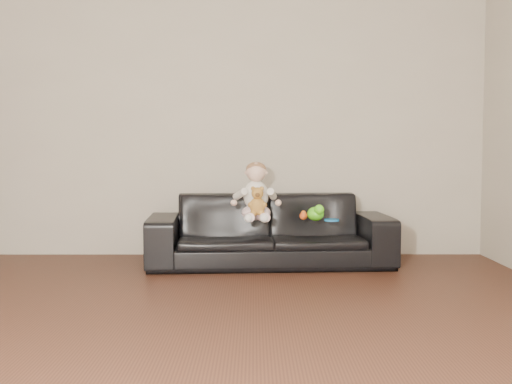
{
  "coord_description": "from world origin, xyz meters",
  "views": [
    {
      "loc": [
        0.52,
        -2.8,
        0.92
      ],
      "look_at": [
        0.54,
        2.16,
        0.59
      ],
      "focal_mm": 45.0,
      "sensor_mm": 36.0,
      "label": 1
    }
  ],
  "objects_px": {
    "baby": "(256,195)",
    "toy_blue_disc": "(332,220)",
    "toy_green": "(316,214)",
    "sofa": "(270,230)",
    "toy_rattle": "(303,216)",
    "teddy_bear": "(257,201)"
  },
  "relations": [
    {
      "from": "teddy_bear",
      "to": "toy_blue_disc",
      "type": "relative_size",
      "value": 1.89
    },
    {
      "from": "sofa",
      "to": "baby",
      "type": "relative_size",
      "value": 4.21
    },
    {
      "from": "teddy_bear",
      "to": "toy_rattle",
      "type": "relative_size",
      "value": 3.47
    },
    {
      "from": "baby",
      "to": "teddy_bear",
      "type": "bearing_deg",
      "value": -94.99
    },
    {
      "from": "toy_green",
      "to": "baby",
      "type": "bearing_deg",
      "value": 175.77
    },
    {
      "from": "baby",
      "to": "toy_green",
      "type": "distance_m",
      "value": 0.48
    },
    {
      "from": "sofa",
      "to": "baby",
      "type": "bearing_deg",
      "value": -139.36
    },
    {
      "from": "toy_blue_disc",
      "to": "toy_rattle",
      "type": "bearing_deg",
      "value": 159.69
    },
    {
      "from": "toy_blue_disc",
      "to": "toy_green",
      "type": "bearing_deg",
      "value": 174.12
    },
    {
      "from": "sofa",
      "to": "teddy_bear",
      "type": "xyz_separation_m",
      "value": [
        -0.1,
        -0.24,
        0.25
      ]
    },
    {
      "from": "sofa",
      "to": "toy_blue_disc",
      "type": "xyz_separation_m",
      "value": [
        0.47,
        -0.15,
        0.1
      ]
    },
    {
      "from": "toy_green",
      "to": "toy_rattle",
      "type": "relative_size",
      "value": 2.51
    },
    {
      "from": "baby",
      "to": "toy_rattle",
      "type": "bearing_deg",
      "value": -4.26
    },
    {
      "from": "sofa",
      "to": "baby",
      "type": "distance_m",
      "value": 0.32
    },
    {
      "from": "sofa",
      "to": "toy_green",
      "type": "height_order",
      "value": "sofa"
    },
    {
      "from": "teddy_bear",
      "to": "toy_blue_disc",
      "type": "xyz_separation_m",
      "value": [
        0.57,
        0.09,
        -0.15
      ]
    },
    {
      "from": "teddy_bear",
      "to": "toy_green",
      "type": "xyz_separation_m",
      "value": [
        0.45,
        0.1,
        -0.1
      ]
    },
    {
      "from": "teddy_bear",
      "to": "toy_blue_disc",
      "type": "bearing_deg",
      "value": -0.46
    },
    {
      "from": "sofa",
      "to": "baby",
      "type": "height_order",
      "value": "baby"
    },
    {
      "from": "teddy_bear",
      "to": "toy_rattle",
      "type": "height_order",
      "value": "teddy_bear"
    },
    {
      "from": "baby",
      "to": "toy_rattle",
      "type": "distance_m",
      "value": 0.41
    },
    {
      "from": "baby",
      "to": "toy_blue_disc",
      "type": "relative_size",
      "value": 3.95
    }
  ]
}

